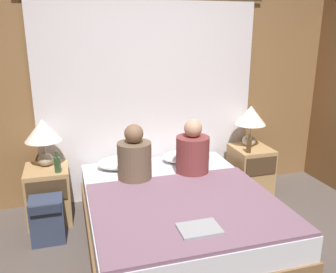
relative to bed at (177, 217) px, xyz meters
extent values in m
cube|color=olive|center=(0.00, 1.09, 1.02)|extent=(4.46, 0.06, 2.50)
cube|color=white|center=(0.00, 1.03, 0.86)|extent=(2.43, 0.02, 2.17)
cube|color=olive|center=(0.00, 0.00, -0.10)|extent=(1.61, 1.95, 0.25)
cube|color=silver|center=(0.00, 0.00, 0.13)|extent=(1.57, 1.91, 0.21)
cube|color=tan|center=(-1.13, 0.71, 0.05)|extent=(0.42, 0.45, 0.56)
cube|color=#4C3823|center=(-1.13, 0.48, 0.19)|extent=(0.37, 0.02, 0.20)
cube|color=tan|center=(1.13, 0.71, 0.05)|extent=(0.42, 0.45, 0.56)
cube|color=#4C3823|center=(1.13, 0.48, 0.19)|extent=(0.37, 0.02, 0.20)
ellipsoid|color=#B2A899|center=(-1.13, 0.79, 0.40)|extent=(0.16, 0.16, 0.13)
cylinder|color=#B2A893|center=(-1.13, 0.79, 0.53)|extent=(0.02, 0.02, 0.13)
cone|color=white|center=(-1.13, 0.79, 0.70)|extent=(0.36, 0.36, 0.22)
ellipsoid|color=#B2A899|center=(1.13, 0.79, 0.40)|extent=(0.16, 0.16, 0.13)
cylinder|color=#B2A893|center=(1.13, 0.79, 0.53)|extent=(0.02, 0.02, 0.13)
cone|color=white|center=(1.13, 0.79, 0.70)|extent=(0.36, 0.36, 0.22)
ellipsoid|color=white|center=(-0.35, 0.76, 0.29)|extent=(0.57, 0.35, 0.12)
ellipsoid|color=white|center=(0.35, 0.76, 0.29)|extent=(0.57, 0.35, 0.12)
cube|color=slate|center=(0.00, -0.29, 0.25)|extent=(1.55, 1.31, 0.03)
cylinder|color=brown|center=(-0.31, 0.39, 0.43)|extent=(0.33, 0.33, 0.39)
sphere|color=#846047|center=(-0.31, 0.39, 0.71)|extent=(0.18, 0.18, 0.18)
cylinder|color=brown|center=(0.29, 0.39, 0.43)|extent=(0.33, 0.33, 0.39)
sphere|color=tan|center=(0.29, 0.39, 0.72)|extent=(0.18, 0.18, 0.18)
cylinder|color=#2D4C28|center=(-1.02, 0.57, 0.41)|extent=(0.06, 0.06, 0.15)
cylinder|color=#2D4C28|center=(-1.02, 0.57, 0.51)|extent=(0.02, 0.02, 0.06)
cylinder|color=#513819|center=(1.01, 0.57, 0.41)|extent=(0.06, 0.06, 0.16)
cylinder|color=#513819|center=(1.01, 0.57, 0.52)|extent=(0.02, 0.02, 0.06)
cube|color=#9EA0A5|center=(-0.05, -0.67, 0.27)|extent=(0.30, 0.22, 0.02)
cube|color=#333D56|center=(-1.14, 0.30, -0.02)|extent=(0.29, 0.24, 0.42)
cube|color=#283045|center=(-1.14, 0.28, 0.16)|extent=(0.26, 0.25, 0.08)
camera|label=1|loc=(-0.89, -2.77, 1.64)|focal=38.00mm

